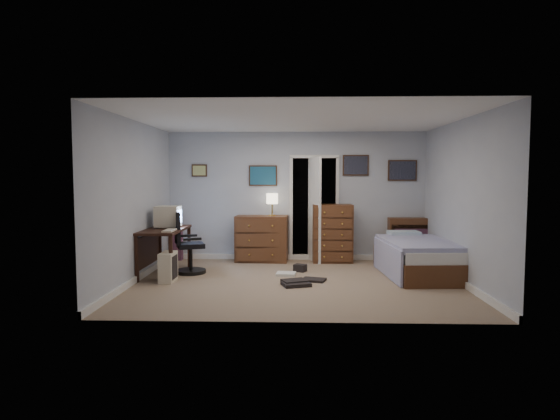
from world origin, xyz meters
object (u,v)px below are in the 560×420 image
at_px(low_dresser, 262,239).
at_px(bed, 416,257).
at_px(tall_dresser, 332,233).
at_px(office_chair, 187,250).
at_px(computer_desk, 159,239).

distance_m(low_dresser, bed, 2.90).
xyz_separation_m(tall_dresser, bed, (1.30, -1.15, -0.25)).
height_order(office_chair, low_dresser, office_chair).
bearing_deg(office_chair, low_dresser, 24.37).
relative_size(office_chair, bed, 0.51).
height_order(tall_dresser, bed, tall_dresser).
distance_m(office_chair, tall_dresser, 2.78).
bearing_deg(tall_dresser, low_dresser, 177.31).
height_order(computer_desk, low_dresser, low_dresser).
distance_m(low_dresser, tall_dresser, 1.36).
xyz_separation_m(low_dresser, tall_dresser, (1.35, -0.02, 0.11)).
distance_m(computer_desk, bed, 4.29).
height_order(computer_desk, office_chair, office_chair).
distance_m(office_chair, low_dresser, 1.66).
relative_size(computer_desk, low_dresser, 1.34).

